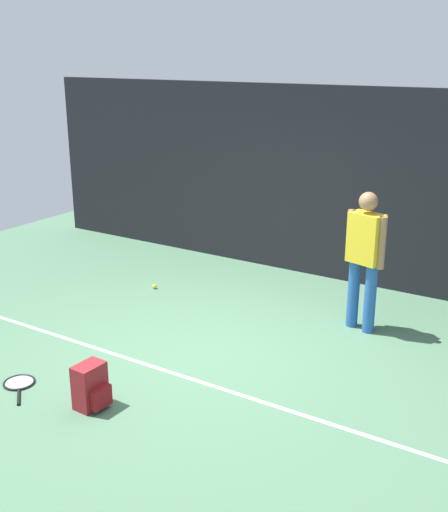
{
  "coord_description": "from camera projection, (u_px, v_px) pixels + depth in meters",
  "views": [
    {
      "loc": [
        3.68,
        -5.41,
        3.24
      ],
      "look_at": [
        0.0,
        0.4,
        1.0
      ],
      "focal_mm": 44.42,
      "sensor_mm": 36.0,
      "label": 1
    }
  ],
  "objects": [
    {
      "name": "backpack",
      "position": [
        91.0,
        387.0,
        5.98
      ],
      "size": [
        0.29,
        0.31,
        0.44
      ],
      "rotation": [
        0.0,
        0.0,
        1.53
      ],
      "color": "maroon",
      "rests_on": "ground"
    },
    {
      "name": "tennis_player",
      "position": [
        365.0,
        253.0,
        7.44
      ],
      "size": [
        0.52,
        0.31,
        1.7
      ],
      "rotation": [
        0.0,
        0.0,
        2.88
      ],
      "color": "#2659A5",
      "rests_on": "ground"
    },
    {
      "name": "tennis_ball_near_player",
      "position": [
        154.0,
        286.0,
        9.02
      ],
      "size": [
        0.07,
        0.07,
        0.07
      ],
      "primitive_type": "sphere",
      "color": "#CCE033",
      "rests_on": "ground"
    },
    {
      "name": "ground_plane",
      "position": [
        205.0,
        348.0,
        7.22
      ],
      "size": [
        12.0,
        12.0,
        0.0
      ],
      "primitive_type": "plane",
      "color": "#4C7556"
    },
    {
      "name": "court_line",
      "position": [
        170.0,
        372.0,
        6.68
      ],
      "size": [
        9.0,
        0.05,
        0.0
      ],
      "primitive_type": "cube",
      "color": "white",
      "rests_on": "ground"
    },
    {
      "name": "tennis_racket",
      "position": [
        19.0,
        384.0,
        6.43
      ],
      "size": [
        0.58,
        0.54,
        0.03
      ],
      "rotation": [
        0.0,
        0.0,
        2.42
      ],
      "color": "black",
      "rests_on": "ground"
    },
    {
      "name": "back_fence",
      "position": [
        320.0,
        184.0,
        9.2
      ],
      "size": [
        10.0,
        0.1,
        2.79
      ],
      "primitive_type": "cube",
      "color": "black",
      "rests_on": "ground"
    }
  ]
}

